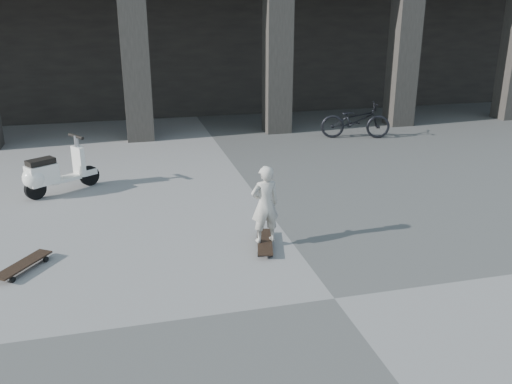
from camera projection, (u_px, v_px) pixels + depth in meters
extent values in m
plane|color=#4E4D4B|center=(334.00, 298.00, 6.31)|extent=(90.00, 90.00, 0.00)
cube|color=black|center=(180.00, 11.00, 18.12)|extent=(28.00, 6.00, 6.00)
cube|color=#2F2C27|center=(135.00, 58.00, 13.01)|extent=(0.65, 0.65, 4.00)
cube|color=#2F2C27|center=(277.00, 55.00, 13.84)|extent=(0.65, 0.65, 4.00)
cube|color=#2F2C27|center=(404.00, 52.00, 14.67)|extent=(0.65, 0.65, 4.00)
cube|color=black|center=(265.00, 242.00, 7.63)|extent=(0.41, 0.91, 0.02)
cube|color=#B2B2B7|center=(264.00, 235.00, 7.93)|extent=(0.19, 0.09, 0.03)
cube|color=#B2B2B7|center=(265.00, 254.00, 7.35)|extent=(0.19, 0.09, 0.03)
cylinder|color=black|center=(258.00, 236.00, 7.93)|extent=(0.04, 0.07, 0.07)
cylinder|color=black|center=(270.00, 236.00, 7.94)|extent=(0.04, 0.07, 0.07)
cylinder|color=black|center=(259.00, 254.00, 7.35)|extent=(0.04, 0.07, 0.07)
cylinder|color=black|center=(272.00, 254.00, 7.35)|extent=(0.04, 0.07, 0.07)
cube|color=black|center=(23.00, 264.00, 6.95)|extent=(0.66, 0.83, 0.02)
cube|color=#B2B2B7|center=(40.00, 257.00, 7.22)|extent=(0.19, 0.15, 0.03)
cube|color=#B2B2B7|center=(6.00, 278.00, 6.69)|extent=(0.19, 0.15, 0.03)
cylinder|color=black|center=(34.00, 257.00, 7.26)|extent=(0.07, 0.08, 0.07)
cylinder|color=black|center=(46.00, 259.00, 7.20)|extent=(0.07, 0.08, 0.07)
cylinder|color=black|center=(0.00, 277.00, 6.73)|extent=(0.07, 0.08, 0.07)
cylinder|color=black|center=(12.00, 280.00, 6.67)|extent=(0.07, 0.08, 0.07)
imported|color=#BCB6A9|center=(265.00, 204.00, 7.44)|extent=(0.43, 0.30, 1.10)
cylinder|color=black|center=(89.00, 176.00, 10.18)|extent=(0.36, 0.28, 0.37)
cylinder|color=black|center=(35.00, 189.00, 9.44)|extent=(0.36, 0.28, 0.37)
cube|color=white|center=(64.00, 179.00, 9.81)|extent=(0.60, 0.51, 0.06)
cube|color=white|center=(42.00, 174.00, 9.48)|extent=(0.59, 0.53, 0.35)
sphere|color=white|center=(34.00, 178.00, 9.38)|extent=(0.39, 0.39, 0.39)
cube|color=black|center=(40.00, 162.00, 9.40)|extent=(0.52, 0.45, 0.09)
cube|color=white|center=(79.00, 161.00, 9.94)|extent=(0.25, 0.32, 0.54)
cube|color=white|center=(89.00, 172.00, 10.15)|extent=(0.30, 0.26, 0.11)
cylinder|color=#B2B2B7|center=(77.00, 143.00, 9.83)|extent=(0.12, 0.12, 0.28)
cylinder|color=black|center=(76.00, 136.00, 9.79)|extent=(0.30, 0.42, 0.06)
sphere|color=white|center=(80.00, 148.00, 9.90)|extent=(0.11, 0.11, 0.11)
imported|color=black|center=(355.00, 120.00, 13.65)|extent=(1.83, 1.05, 0.91)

